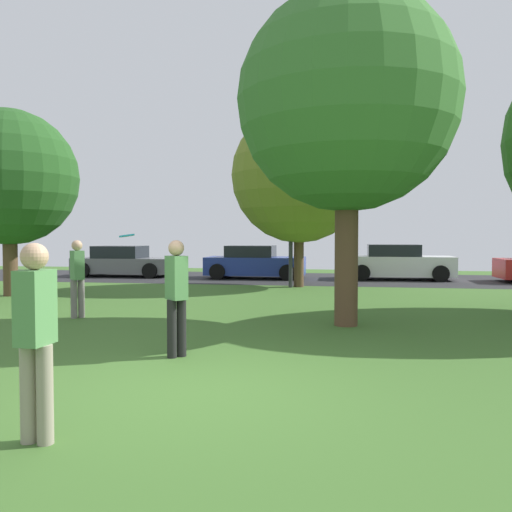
{
  "coord_description": "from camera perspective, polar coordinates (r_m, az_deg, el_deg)",
  "views": [
    {
      "loc": [
        1.77,
        -5.82,
        1.79
      ],
      "look_at": [
        0.0,
        4.58,
        1.38
      ],
      "focal_mm": 37.07,
      "sensor_mm": 36.0,
      "label": 1
    }
  ],
  "objects": [
    {
      "name": "oak_tree_left",
      "position": [
        18.48,
        4.66,
        8.64
      ],
      "size": [
        4.67,
        4.67,
        6.19
      ],
      "color": "brown",
      "rests_on": "ground_plane"
    },
    {
      "name": "ground_plane",
      "position": [
        6.34,
        -7.17,
        -14.18
      ],
      "size": [
        44.0,
        44.0,
        0.0
      ],
      "primitive_type": "plane",
      "color": "#3D6628"
    },
    {
      "name": "parked_car_blue",
      "position": [
        21.95,
        -0.14,
        -0.78
      ],
      "size": [
        4.06,
        2.01,
        1.36
      ],
      "color": "#233893",
      "rests_on": "ground_plane"
    },
    {
      "name": "oak_tree_center",
      "position": [
        17.29,
        -25.12,
        7.65
      ],
      "size": [
        3.98,
        3.98,
        5.49
      ],
      "color": "brown",
      "rests_on": "ground_plane"
    },
    {
      "name": "person_bystander",
      "position": [
        4.94,
        -22.68,
        -7.63
      ],
      "size": [
        0.3,
        0.33,
        1.73
      ],
      "rotation": [
        0.0,
        0.0,
        1.52
      ],
      "color": "gray",
      "rests_on": "ground_plane"
    },
    {
      "name": "frisbee_disc",
      "position": [
        9.45,
        -13.77,
        2.15
      ],
      "size": [
        0.29,
        0.29,
        0.06
      ],
      "color": "#2DB2E0"
    },
    {
      "name": "road_strip",
      "position": [
        21.97,
        5.0,
        -2.43
      ],
      "size": [
        44.0,
        6.4,
        0.01
      ],
      "primitive_type": "cube",
      "color": "#28282B",
      "rests_on": "ground_plane"
    },
    {
      "name": "parked_car_grey",
      "position": [
        23.74,
        -14.07,
        -0.67
      ],
      "size": [
        4.27,
        2.04,
        1.33
      ],
      "color": "slate",
      "rests_on": "ground_plane"
    },
    {
      "name": "maple_tree_near",
      "position": [
        10.9,
        9.83,
        16.03
      ],
      "size": [
        4.33,
        4.33,
        6.58
      ],
      "color": "brown",
      "rests_on": "ground_plane"
    },
    {
      "name": "person_thrower",
      "position": [
        12.06,
        -18.72,
        -1.96
      ],
      "size": [
        0.38,
        0.38,
        1.69
      ],
      "rotation": [
        0.0,
        0.0,
        -0.77
      ],
      "color": "slate",
      "rests_on": "ground_plane"
    },
    {
      "name": "street_lamp_post",
      "position": [
        18.12,
        3.77,
        3.7
      ],
      "size": [
        0.14,
        0.14,
        4.5
      ],
      "primitive_type": "cylinder",
      "color": "#2D2D33",
      "rests_on": "ground_plane"
    },
    {
      "name": "person_catcher",
      "position": [
        7.84,
        -8.58,
        -3.9
      ],
      "size": [
        0.38,
        0.38,
        1.72
      ],
      "rotation": [
        0.0,
        0.0,
        2.37
      ],
      "color": "black",
      "rests_on": "ground_plane"
    },
    {
      "name": "parked_car_white",
      "position": [
        22.13,
        15.03,
        -0.76
      ],
      "size": [
        4.23,
        2.06,
        1.42
      ],
      "color": "white",
      "rests_on": "ground_plane"
    }
  ]
}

